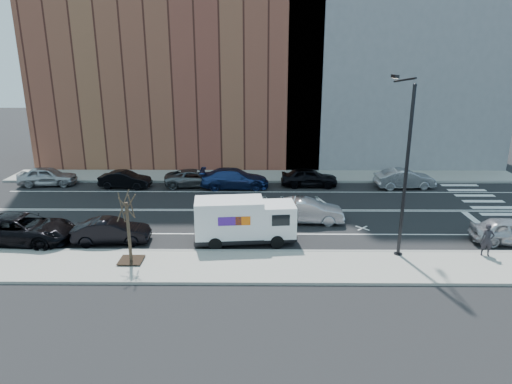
{
  "coord_description": "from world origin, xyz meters",
  "views": [
    {
      "loc": [
        -0.4,
        -29.71,
        10.48
      ],
      "look_at": [
        -0.64,
        -0.26,
        1.4
      ],
      "focal_mm": 32.0,
      "sensor_mm": 36.0,
      "label": 1
    }
  ],
  "objects_px": {
    "far_parked_a": "(48,176)",
    "driving_sedan": "(307,211)",
    "pedestrian": "(487,240)",
    "near_parked_front": "(511,231)",
    "far_parked_b": "(125,179)",
    "fedex_van": "(244,220)"
  },
  "relations": [
    {
      "from": "far_parked_a",
      "to": "driving_sedan",
      "type": "height_order",
      "value": "far_parked_a"
    },
    {
      "from": "fedex_van",
      "to": "near_parked_front",
      "type": "xyz_separation_m",
      "value": [
        15.17,
        0.02,
        -0.63
      ]
    },
    {
      "from": "far_parked_a",
      "to": "far_parked_b",
      "type": "distance_m",
      "value": 6.52
    },
    {
      "from": "driving_sedan",
      "to": "near_parked_front",
      "type": "height_order",
      "value": "driving_sedan"
    },
    {
      "from": "far_parked_b",
      "to": "near_parked_front",
      "type": "xyz_separation_m",
      "value": [
        25.08,
        -11.02,
        0.07
      ]
    },
    {
      "from": "far_parked_b",
      "to": "near_parked_front",
      "type": "height_order",
      "value": "near_parked_front"
    },
    {
      "from": "driving_sedan",
      "to": "near_parked_front",
      "type": "distance_m",
      "value": 11.74
    },
    {
      "from": "fedex_van",
      "to": "near_parked_front",
      "type": "height_order",
      "value": "fedex_van"
    },
    {
      "from": "driving_sedan",
      "to": "pedestrian",
      "type": "relative_size",
      "value": 2.65
    },
    {
      "from": "near_parked_front",
      "to": "far_parked_b",
      "type": "bearing_deg",
      "value": 72.24
    },
    {
      "from": "driving_sedan",
      "to": "fedex_van",
      "type": "bearing_deg",
      "value": 132.48
    },
    {
      "from": "pedestrian",
      "to": "driving_sedan",
      "type": "bearing_deg",
      "value": 162.76
    },
    {
      "from": "fedex_van",
      "to": "driving_sedan",
      "type": "bearing_deg",
      "value": 34.92
    },
    {
      "from": "pedestrian",
      "to": "far_parked_b",
      "type": "bearing_deg",
      "value": 163.47
    },
    {
      "from": "far_parked_a",
      "to": "far_parked_b",
      "type": "height_order",
      "value": "far_parked_a"
    },
    {
      "from": "near_parked_front",
      "to": "far_parked_a",
      "type": "bearing_deg",
      "value": 75.8
    },
    {
      "from": "fedex_van",
      "to": "pedestrian",
      "type": "distance_m",
      "value": 13.0
    },
    {
      "from": "fedex_van",
      "to": "pedestrian",
      "type": "bearing_deg",
      "value": -14.02
    },
    {
      "from": "far_parked_a",
      "to": "driving_sedan",
      "type": "bearing_deg",
      "value": -116.73
    },
    {
      "from": "fedex_van",
      "to": "far_parked_a",
      "type": "bearing_deg",
      "value": 139.23
    },
    {
      "from": "far_parked_a",
      "to": "near_parked_front",
      "type": "relative_size",
      "value": 1.05
    },
    {
      "from": "near_parked_front",
      "to": "pedestrian",
      "type": "distance_m",
      "value": 3.03
    }
  ]
}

